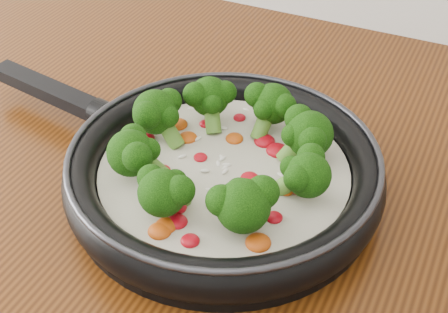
% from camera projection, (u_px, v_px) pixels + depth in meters
% --- Properties ---
extents(skillet, '(0.54, 0.38, 0.09)m').
position_uv_depth(skillet, '(222.00, 168.00, 0.65)').
color(skillet, black).
rests_on(skillet, counter).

